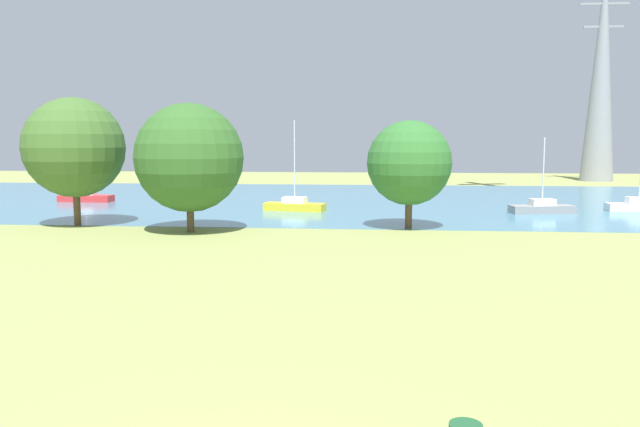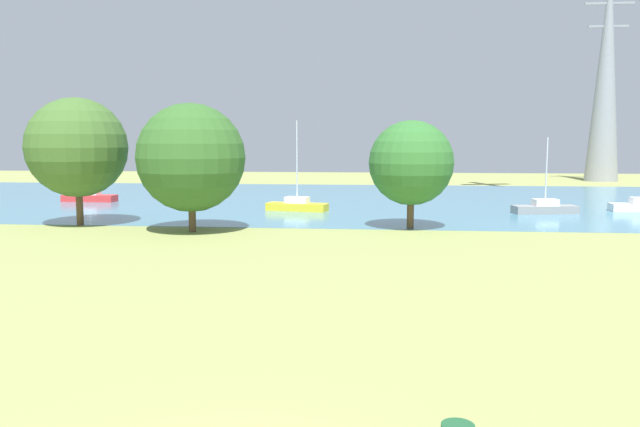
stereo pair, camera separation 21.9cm
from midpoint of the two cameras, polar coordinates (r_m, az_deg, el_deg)
The scene contains 9 objects.
ground_plane at distance 31.39m, azimuth 1.45°, elevation -3.45°, with size 160.00×160.00×0.00m, color #8C9351.
water_surface at distance 59.12m, azimuth 3.56°, elevation 1.27°, with size 140.00×40.00×0.02m, color teal.
sailboat_red at distance 60.74m, azimuth -20.10°, elevation 1.44°, with size 4.83×1.60×5.60m.
sailboat_yellow at distance 49.48m, azimuth -1.97°, elevation 0.77°, with size 5.00×2.40×7.07m.
sailboat_gray at distance 50.55m, azimuth 19.86°, elevation 0.49°, with size 4.99×2.34×5.74m.
tree_west_near at distance 43.60m, azimuth -21.06°, elevation 5.61°, with size 6.42×6.42×8.28m.
tree_mid_shore at distance 38.49m, azimuth -11.48°, elevation 4.98°, with size 6.52×6.52×7.75m.
tree_east_near at distance 39.55m, azimuth 8.44°, elevation 4.56°, with size 5.29×5.29×6.77m.
electricity_pylon at distance 95.24m, azimuth 24.60°, elevation 11.67°, with size 6.40×4.40×29.75m.
Camera 2 is at (2.49, -8.80, 5.47)m, focal length 35.25 mm.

